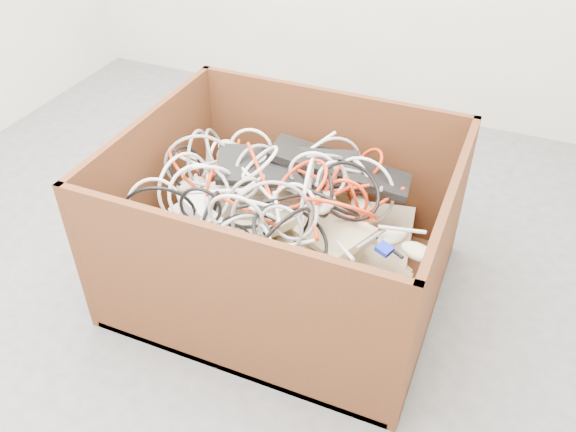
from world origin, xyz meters
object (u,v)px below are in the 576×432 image
at_px(cardboard_box, 282,251).
at_px(power_strip_right, 213,223).
at_px(power_strip_left, 211,195).
at_px(vga_plug, 384,249).

relative_size(cardboard_box, power_strip_right, 3.84).
bearing_deg(power_strip_right, power_strip_left, 141.91).
bearing_deg(cardboard_box, vga_plug, -14.80).
xyz_separation_m(power_strip_right, vga_plug, (0.55, 0.05, 0.03)).
bearing_deg(power_strip_left, vga_plug, -59.32).
distance_m(power_strip_left, power_strip_right, 0.13).
relative_size(power_strip_right, vga_plug, 6.11).
bearing_deg(vga_plug, cardboard_box, -174.04).
height_order(cardboard_box, power_strip_left, cardboard_box).
relative_size(power_strip_left, vga_plug, 6.59).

